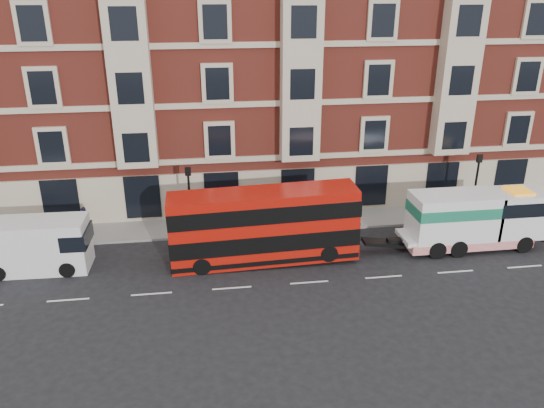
{
  "coord_description": "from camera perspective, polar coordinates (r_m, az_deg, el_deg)",
  "views": [
    {
      "loc": [
        -5.21,
        -23.29,
        14.14
      ],
      "look_at": [
        -1.38,
        4.0,
        2.84
      ],
      "focal_mm": 35.0,
      "sensor_mm": 36.0,
      "label": 1
    }
  ],
  "objects": [
    {
      "name": "ground",
      "position": [
        27.74,
        4.02,
        -8.41
      ],
      "size": [
        120.0,
        120.0,
        0.0
      ],
      "primitive_type": "plane",
      "color": "black",
      "rests_on": "ground"
    },
    {
      "name": "sidewalk",
      "position": [
        34.25,
        1.48,
        -1.96
      ],
      "size": [
        90.0,
        3.0,
        0.15
      ],
      "primitive_type": "cube",
      "color": "slate",
      "rests_on": "ground"
    },
    {
      "name": "victorian_terrace",
      "position": [
        38.93,
        0.52,
        16.28
      ],
      "size": [
        45.0,
        12.0,
        20.4
      ],
      "color": "maroon",
      "rests_on": "ground"
    },
    {
      "name": "lamp_post_west",
      "position": [
        31.65,
        -8.87,
        0.78
      ],
      "size": [
        0.35,
        0.15,
        4.35
      ],
      "color": "black",
      "rests_on": "sidewalk"
    },
    {
      "name": "lamp_post_east",
      "position": [
        36.02,
        21.08,
        2.19
      ],
      "size": [
        0.35,
        0.15,
        4.35
      ],
      "color": "black",
      "rests_on": "sidewalk"
    },
    {
      "name": "double_decker_bus",
      "position": [
        28.76,
        -0.89,
        -2.28
      ],
      "size": [
        10.18,
        2.34,
        4.12
      ],
      "color": "#AB1209",
      "rests_on": "ground"
    },
    {
      "name": "tow_truck",
      "position": [
        32.54,
        20.69,
        -1.52
      ],
      "size": [
        8.15,
        2.41,
        3.4
      ],
      "color": "white",
      "rests_on": "ground"
    },
    {
      "name": "box_van",
      "position": [
        30.95,
        -24.08,
        -4.13
      ],
      "size": [
        5.49,
        2.45,
        2.82
      ],
      "rotation": [
        0.0,
        0.0,
        -0.03
      ],
      "color": "silver",
      "rests_on": "ground"
    },
    {
      "name": "pedestrian",
      "position": [
        34.19,
        -19.53,
        -1.67
      ],
      "size": [
        0.74,
        0.72,
        1.7
      ],
      "primitive_type": "imported",
      "rotation": [
        0.0,
        0.0,
        -0.72
      ],
      "color": "#1E1830",
      "rests_on": "sidewalk"
    }
  ]
}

